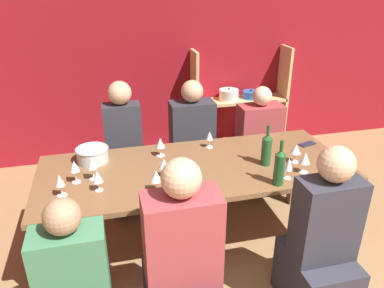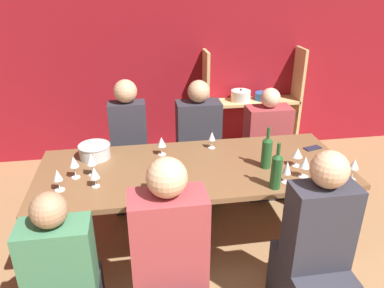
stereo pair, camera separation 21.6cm
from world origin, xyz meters
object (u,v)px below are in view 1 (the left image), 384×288
Objects in this scene: cell_phone at (307,144)px; person_near_a at (320,253)px; shelf_unit at (238,117)px; wine_glass_empty_a at (156,176)px; wine_glass_red_e at (160,143)px; person_far_b at (192,154)px; person_far_a at (125,162)px; wine_glass_white_a at (74,167)px; wine_glass_red_d at (97,177)px; wine_glass_empty_c at (164,164)px; wine_bottle_dark at (279,167)px; wine_glass_red_b at (92,164)px; wine_glass_empty_d at (289,164)px; wine_glass_red_c at (296,149)px; wine_glass_white_b at (305,159)px; wine_glass_red_f at (60,181)px; wine_glass_empty_b at (352,159)px; dining_table at (195,176)px; person_near_b at (183,277)px; mixing_bowl at (92,154)px; person_far_c at (258,152)px; wine_glass_red_a at (209,136)px; wine_bottle_green at (267,149)px.

cell_phone is 1.11m from person_near_a.
wine_glass_empty_a is at bearing -123.88° from shelf_unit.
person_far_b is at bearing 55.62° from wine_glass_red_e.
person_far_a is (-1.57, 0.59, -0.28)m from cell_phone.
wine_glass_white_a is 1.13× the size of wine_glass_red_d.
person_near_a is at bearing -37.99° from wine_glass_empty_c.
wine_bottle_dark is 1.46m from wine_glass_white_a.
person_near_a is at bearing -29.56° from wine_glass_red_b.
cell_phone is at bearing 67.09° from person_near_a.
person_near_a reaches higher than wine_glass_empty_d.
wine_bottle_dark is at bearing -20.66° from wine_glass_empty_c.
wine_glass_red_d is at bearing -169.20° from cell_phone.
cell_phone is at bearing 45.50° from wine_glass_red_c.
wine_glass_white_b is at bearing -95.57° from wine_glass_red_c.
wine_glass_red_b is at bearing 176.35° from wine_glass_red_c.
wine_glass_empty_c is 0.94× the size of wine_glass_red_e.
wine_glass_red_e is 0.69m from person_far_a.
wine_glass_white_b is 1.76m from wine_glass_red_f.
wine_glass_red_e is at bearing 154.74° from wine_glass_empty_b.
wine_glass_empty_c is at bearing -95.05° from wine_glass_red_e.
wine_glass_empty_d is at bearing -5.33° from wine_glass_red_f.
person_far_a reaches higher than wine_glass_empty_b.
wine_glass_red_d is (-1.85, 0.20, -0.02)m from wine_glass_empty_b.
wine_glass_white_a is at bearing 165.24° from wine_bottle_dark.
wine_glass_empty_d is (1.36, -0.16, 0.01)m from wine_glass_red_d.
dining_table is 14.76× the size of cell_phone.
wine_glass_red_e is (0.12, 0.54, -0.00)m from wine_glass_empty_a.
person_near_b is at bearing 74.33° from person_far_b.
wine_glass_empty_b is 0.35m from wine_glass_white_b.
person_far_c is at bearing 17.77° from mixing_bowl.
wine_glass_red_d reaches higher than wine_glass_red_a.
person_far_a is at bearing 135.71° from wine_glass_empty_d.
wine_glass_red_b reaches higher than wine_glass_red_d.
wine_glass_red_c reaches higher than wine_glass_empty_c.
person_near_b reaches higher than wine_bottle_dark.
person_near_b is (-1.06, -0.53, -0.42)m from wine_glass_white_b.
shelf_unit is 7.67× the size of wine_glass_white_a.
wine_glass_white_a is (-0.89, -0.03, 0.21)m from dining_table.
person_far_a is at bearing 62.96° from wine_glass_red_f.
wine_glass_empty_d is (0.96, -0.06, 0.00)m from wine_glass_empty_a.
person_near_b is (0.22, -1.57, -0.03)m from person_far_a.
wine_glass_red_d is at bearing -78.95° from wine_glass_red_b.
wine_glass_white_a is at bearing 172.92° from wine_glass_empty_c.
wine_bottle_green is 2.19× the size of wine_glass_red_c.
shelf_unit is 2.02m from dining_table.
wine_bottle_dark is 2.14× the size of wine_glass_red_f.
wine_bottle_dark is 0.27× the size of person_far_a.
dining_table is at bearing 128.41° from person_near_a.
wine_glass_red_d is (-1.53, -0.07, -0.00)m from wine_glass_red_c.
wine_glass_red_f is (-0.72, -0.08, 0.00)m from wine_glass_empty_c.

